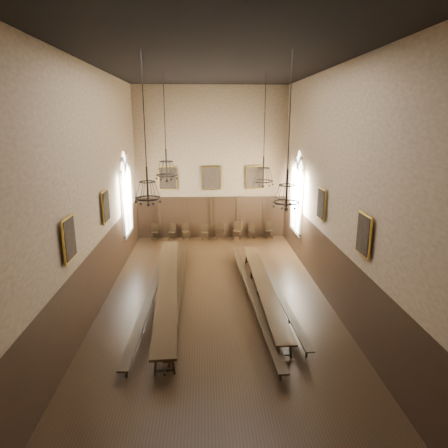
{
  "coord_description": "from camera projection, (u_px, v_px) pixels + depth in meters",
  "views": [
    {
      "loc": [
        -0.41,
        -14.84,
        7.06
      ],
      "look_at": [
        0.39,
        1.5,
        2.78
      ],
      "focal_mm": 32.0,
      "sensor_mm": 36.0,
      "label": 1
    }
  ],
  "objects": [
    {
      "name": "floor",
      "position": [
        216.0,
        300.0,
        16.15
      ],
      "size": [
        9.0,
        18.0,
        0.02
      ],
      "primitive_type": "cube",
      "color": "black",
      "rests_on": "ground"
    },
    {
      "name": "ceiling",
      "position": [
        215.0,
        62.0,
        13.86
      ],
      "size": [
        9.0,
        18.0,
        0.02
      ],
      "primitive_type": "cube",
      "color": "black",
      "rests_on": "ground"
    },
    {
      "name": "wall_back",
      "position": [
        211.0,
        164.0,
        23.71
      ],
      "size": [
        9.0,
        0.02,
        9.0
      ],
      "primitive_type": "cube",
      "color": "#93795A",
      "rests_on": "ground"
    },
    {
      "name": "wall_front",
      "position": [
        232.0,
        287.0,
        6.3
      ],
      "size": [
        9.0,
        0.02,
        9.0
      ],
      "primitive_type": "cube",
      "color": "#93795A",
      "rests_on": "ground"
    },
    {
      "name": "wall_left",
      "position": [
        94.0,
        191.0,
        14.79
      ],
      "size": [
        0.02,
        18.0,
        9.0
      ],
      "primitive_type": "cube",
      "color": "#93795A",
      "rests_on": "ground"
    },
    {
      "name": "wall_right",
      "position": [
        333.0,
        189.0,
        15.22
      ],
      "size": [
        0.02,
        18.0,
        9.0
      ],
      "primitive_type": "cube",
      "color": "#93795A",
      "rests_on": "ground"
    },
    {
      "name": "wainscot_panelling",
      "position": [
        216.0,
        271.0,
        15.83
      ],
      "size": [
        9.0,
        18.0,
        2.5
      ],
      "primitive_type": null,
      "color": "black",
      "rests_on": "floor"
    },
    {
      "name": "table_left",
      "position": [
        168.0,
        291.0,
        15.96
      ],
      "size": [
        1.43,
        10.76,
        0.84
      ],
      "rotation": [
        0.0,
        0.0,
        0.06
      ],
      "color": "black",
      "rests_on": "floor"
    },
    {
      "name": "table_right",
      "position": [
        263.0,
        291.0,
        16.12
      ],
      "size": [
        0.7,
        9.25,
        0.72
      ],
      "rotation": [
        0.0,
        0.0,
        0.01
      ],
      "color": "black",
      "rests_on": "floor"
    },
    {
      "name": "bench_left_outer",
      "position": [
        152.0,
        295.0,
        15.87
      ],
      "size": [
        0.59,
        10.44,
        0.47
      ],
      "rotation": [
        0.0,
        0.0,
        -0.03
      ],
      "color": "black",
      "rests_on": "floor"
    },
    {
      "name": "bench_left_inner",
      "position": [
        179.0,
        293.0,
        16.13
      ],
      "size": [
        0.32,
        9.99,
        0.45
      ],
      "rotation": [
        0.0,
        0.0,
        -0.0
      ],
      "color": "black",
      "rests_on": "floor"
    },
    {
      "name": "bench_right_inner",
      "position": [
        252.0,
        295.0,
        15.89
      ],
      "size": [
        0.82,
        10.8,
        0.49
      ],
      "rotation": [
        0.0,
        0.0,
        0.05
      ],
      "color": "black",
      "rests_on": "floor"
    },
    {
      "name": "bench_right_outer",
      "position": [
        276.0,
        292.0,
        16.25
      ],
      "size": [
        0.69,
        9.18,
        0.41
      ],
      "rotation": [
        0.0,
        0.0,
        0.05
      ],
      "color": "black",
      "rests_on": "floor"
    },
    {
      "name": "chair_0",
      "position": [
        155.0,
        235.0,
        24.23
      ],
      "size": [
        0.47,
        0.47,
        0.95
      ],
      "rotation": [
        0.0,
        0.0,
        0.12
      ],
      "color": "black",
      "rests_on": "floor"
    },
    {
      "name": "chair_1",
      "position": [
        172.0,
        235.0,
        24.17
      ],
      "size": [
        0.53,
        0.53,
        0.96
      ],
      "rotation": [
        0.0,
        0.0,
        -0.3
      ],
      "color": "black",
      "rests_on": "floor"
    },
    {
      "name": "chair_2",
      "position": [
        186.0,
        234.0,
        24.31
      ],
      "size": [
        0.53,
        0.53,
        0.97
      ],
      "rotation": [
        0.0,
        0.0,
        0.26
      ],
      "color": "black",
      "rests_on": "floor"
    },
    {
      "name": "chair_3",
      "position": [
        205.0,
        235.0,
        24.24
      ],
      "size": [
        0.43,
        0.43,
        0.89
      ],
      "rotation": [
        0.0,
        0.0,
        0.09
      ],
      "color": "black",
      "rests_on": "floor"
    },
    {
      "name": "chair_4",
      "position": [
        221.0,
        234.0,
        24.29
      ],
      "size": [
        0.54,
        0.54,
        0.98
      ],
      "rotation": [
        0.0,
        0.0,
        -0.3
      ],
      "color": "black",
      "rests_on": "floor"
    },
    {
      "name": "chair_5",
      "position": [
        237.0,
        234.0,
        24.35
      ],
      "size": [
        0.56,
        0.56,
        1.04
      ],
      "rotation": [
        0.0,
        0.0,
        -0.27
      ],
      "color": "black",
      "rests_on": "floor"
    },
    {
      "name": "chair_6",
      "position": [
        252.0,
        234.0,
        24.49
      ],
      "size": [
        0.44,
        0.44,
        0.89
      ],
      "rotation": [
        0.0,
        0.0,
        -0.14
      ],
      "color": "black",
      "rests_on": "floor"
    },
    {
      "name": "chair_7",
      "position": [
        269.0,
        233.0,
        24.53
      ],
      "size": [
        0.44,
        0.44,
        0.98
      ],
      "rotation": [
        0.0,
        0.0,
        0.02
      ],
      "color": "black",
      "rests_on": "floor"
    },
    {
      "name": "chandelier_back_left",
      "position": [
        166.0,
        169.0,
        17.46
      ],
      "size": [
        0.93,
        0.93,
        4.47
      ],
      "color": "black",
      "rests_on": "ceiling"
    },
    {
      "name": "chandelier_back_right",
      "position": [
        263.0,
        174.0,
        17.43
      ],
      "size": [
        0.88,
        0.88,
        4.71
      ],
      "color": "black",
      "rests_on": "ceiling"
    },
    {
      "name": "chandelier_front_left",
      "position": [
        148.0,
        188.0,
        12.21
      ],
      "size": [
        0.78,
        0.78,
        4.42
      ],
      "color": "black",
      "rests_on": "ceiling"
    },
    {
      "name": "chandelier_front_right",
      "position": [
        287.0,
        192.0,
        12.31
      ],
      "size": [
        0.83,
        0.83,
        4.57
      ],
      "color": "black",
      "rests_on": "ceiling"
    },
    {
      "name": "portrait_back_0",
      "position": [
        168.0,
        178.0,
        23.67
      ],
      "size": [
        1.1,
        0.12,
        1.4
      ],
      "color": "#B78D2C",
      "rests_on": "wall_back"
    },
    {
      "name": "portrait_back_1",
      "position": [
        211.0,
        178.0,
        23.79
      ],
      "size": [
        1.1,
        0.12,
        1.4
      ],
      "color": "#B78D2C",
      "rests_on": "wall_back"
    },
    {
      "name": "portrait_back_2",
      "position": [
        255.0,
        178.0,
        23.91
      ],
      "size": [
        1.1,
        0.12,
        1.4
      ],
      "color": "#B78D2C",
      "rests_on": "wall_back"
    },
    {
      "name": "portrait_left_0",
      "position": [
        106.0,
        206.0,
        15.97
      ],
      "size": [
        0.12,
        1.0,
        1.3
      ],
      "color": "#B78D2C",
      "rests_on": "wall_left"
    },
    {
      "name": "portrait_left_1",
      "position": [
        69.0,
        239.0,
        11.62
      ],
      "size": [
        0.12,
        1.0,
        1.3
      ],
      "color": "#B78D2C",
      "rests_on": "wall_left"
    },
    {
      "name": "portrait_right_0",
      "position": [
        321.0,
        204.0,
        16.38
      ],
      "size": [
        0.12,
        1.0,
        1.3
      ],
      "color": "#B78D2C",
      "rests_on": "wall_right"
    },
    {
      "name": "portrait_right_1",
      "position": [
        364.0,
        235.0,
        12.04
      ],
      "size": [
        0.12,
        1.0,
        1.3
      ],
      "color": "#B78D2C",
      "rests_on": "wall_right"
    },
    {
      "name": "window_right",
      "position": [
        297.0,
        192.0,
        20.81
      ],
      "size": [
        0.2,
        2.2,
        4.6
      ],
      "primitive_type": null,
      "color": "white",
      "rests_on": "wall_right"
    },
    {
      "name": "window_left",
      "position": [
        126.0,
        194.0,
        20.39
      ],
      "size": [
        0.2,
        2.2,
        4.6
      ],
      "primitive_type": null,
      "color": "white",
      "rests_on": "wall_left"
    }
  ]
}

